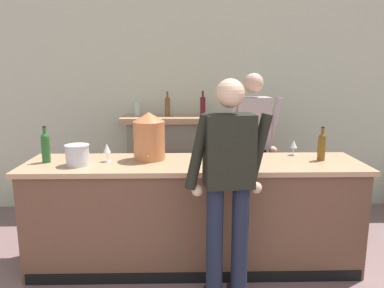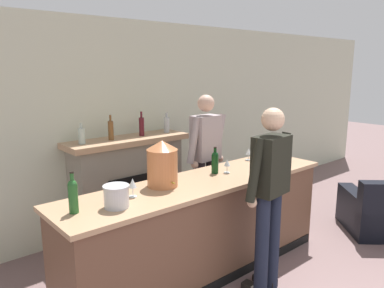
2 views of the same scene
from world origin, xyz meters
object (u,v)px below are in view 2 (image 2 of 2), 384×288
at_px(wine_glass_mid_counter, 248,152).
at_px(wine_glass_near_bucket, 133,184).
at_px(wine_bottle_cabernet_heavy, 73,195).
at_px(ice_bucket_steel, 116,196).
at_px(wine_bottle_port_short, 273,150).
at_px(copper_dispenser, 162,163).
at_px(potted_plant_corner, 279,173).
at_px(person_bartender, 206,159).
at_px(person_customer, 269,193).
at_px(fireplace_stone, 128,185).
at_px(armchair_black, 380,214).
at_px(wine_glass_front_left, 227,163).
at_px(wine_bottle_riesling_slim, 215,161).

bearing_deg(wine_glass_mid_counter, wine_glass_near_bucket, -172.95).
bearing_deg(wine_glass_mid_counter, wine_bottle_cabernet_heavy, -174.20).
distance_m(ice_bucket_steel, wine_glass_near_bucket, 0.27).
distance_m(ice_bucket_steel, wine_bottle_port_short, 2.24).
height_order(copper_dispenser, wine_bottle_port_short, copper_dispenser).
bearing_deg(ice_bucket_steel, wine_glass_mid_counter, 9.80).
relative_size(potted_plant_corner, ice_bucket_steel, 3.19).
bearing_deg(person_bartender, ice_bucket_steel, -155.98).
height_order(person_customer, wine_bottle_cabernet_heavy, person_customer).
relative_size(fireplace_stone, copper_dispenser, 3.54).
relative_size(armchair_black, person_customer, 0.65).
bearing_deg(fireplace_stone, armchair_black, -40.83).
bearing_deg(ice_bucket_steel, person_customer, -23.86).
distance_m(fireplace_stone, wine_glass_front_left, 1.48).
xyz_separation_m(potted_plant_corner, wine_glass_near_bucket, (-3.71, -1.12, 0.84)).
xyz_separation_m(person_bartender, wine_glass_mid_counter, (0.34, -0.40, 0.11)).
bearing_deg(ice_bucket_steel, wine_bottle_port_short, 3.38).
xyz_separation_m(armchair_black, wine_bottle_port_short, (-1.23, 0.84, 0.90)).
relative_size(person_customer, copper_dispenser, 4.00).
relative_size(person_bartender, wine_glass_mid_counter, 11.94).
bearing_deg(wine_bottle_cabernet_heavy, fireplace_stone, 46.10).
xyz_separation_m(ice_bucket_steel, wine_glass_near_bucket, (0.24, 0.13, 0.03)).
distance_m(armchair_black, wine_glass_mid_counter, 1.98).
distance_m(potted_plant_corner, wine_glass_near_bucket, 3.96).
bearing_deg(wine_glass_mid_counter, person_bartender, 130.44).
xyz_separation_m(armchair_black, potted_plant_corner, (0.48, 1.97, 0.04)).
distance_m(copper_dispenser, wine_bottle_riesling_slim, 0.70).
bearing_deg(wine_bottle_cabernet_heavy, armchair_black, -12.32).
bearing_deg(person_customer, person_bartender, 72.57).
height_order(person_customer, wine_glass_front_left, person_customer).
bearing_deg(potted_plant_corner, ice_bucket_steel, -162.38).
bearing_deg(wine_glass_mid_counter, potted_plant_corner, 25.26).
bearing_deg(person_customer, ice_bucket_steel, 156.14).
relative_size(wine_bottle_port_short, wine_bottle_cabernet_heavy, 0.95).
distance_m(fireplace_stone, wine_glass_near_bucket, 1.58).
bearing_deg(person_customer, wine_glass_front_left, 77.96).
bearing_deg(wine_bottle_riesling_slim, person_customer, -92.98).
xyz_separation_m(potted_plant_corner, copper_dispenser, (-3.32, -1.04, 0.94)).
relative_size(person_customer, wine_glass_front_left, 11.91).
height_order(wine_bottle_port_short, wine_glass_front_left, wine_bottle_port_short).
distance_m(fireplace_stone, wine_bottle_cabernet_heavy, 1.92).
height_order(person_customer, wine_bottle_port_short, person_customer).
relative_size(copper_dispenser, wine_bottle_riesling_slim, 1.55).
bearing_deg(wine_bottle_riesling_slim, ice_bucket_steel, -171.23).
relative_size(fireplace_stone, person_bartender, 0.88).
bearing_deg(person_bartender, wine_glass_near_bucket, -156.77).
height_order(fireplace_stone, wine_bottle_riesling_slim, fireplace_stone).
distance_m(armchair_black, ice_bucket_steel, 3.64).
bearing_deg(wine_bottle_cabernet_heavy, wine_bottle_port_short, 0.43).
xyz_separation_m(ice_bucket_steel, wine_glass_mid_counter, (2.03, 0.35, 0.01)).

